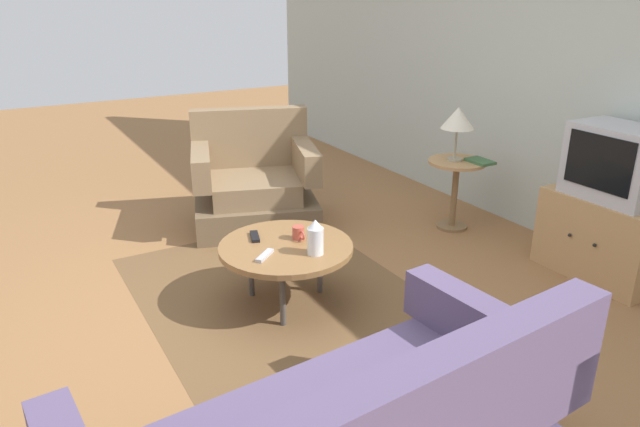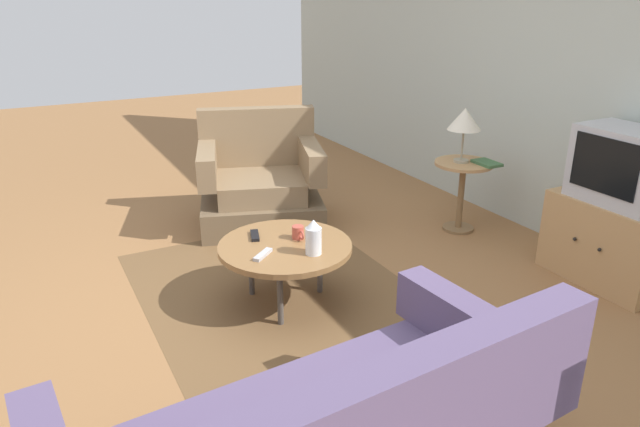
{
  "view_description": "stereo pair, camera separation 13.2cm",
  "coord_description": "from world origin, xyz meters",
  "px_view_note": "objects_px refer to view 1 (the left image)",
  "views": [
    {
      "loc": [
        2.81,
        -1.32,
        1.85
      ],
      "look_at": [
        -0.11,
        0.37,
        0.55
      ],
      "focal_mm": 32.82,
      "sensor_mm": 36.0,
      "label": 1
    },
    {
      "loc": [
        2.87,
        -1.2,
        1.85
      ],
      "look_at": [
        -0.11,
        0.37,
        0.55
      ],
      "focal_mm": 32.82,
      "sensor_mm": 36.0,
      "label": 2
    }
  ],
  "objects_px": {
    "television": "(617,163)",
    "book": "(480,161)",
    "side_table": "(456,180)",
    "tv_remote_dark": "(255,236)",
    "tv_remote_silver": "(265,255)",
    "mug": "(299,233)",
    "coffee_table": "(286,249)",
    "vase": "(315,237)",
    "table_lamp": "(458,119)",
    "armchair": "(254,186)",
    "tv_stand": "(603,237)"
  },
  "relations": [
    {
      "from": "tv_remote_silver",
      "to": "mug",
      "type": "bearing_deg",
      "value": -15.11
    },
    {
      "from": "television",
      "to": "book",
      "type": "bearing_deg",
      "value": -170.32
    },
    {
      "from": "tv_remote_dark",
      "to": "mug",
      "type": "bearing_deg",
      "value": 74.42
    },
    {
      "from": "armchair",
      "to": "mug",
      "type": "xyz_separation_m",
      "value": [
        1.32,
        -0.29,
        0.12
      ]
    },
    {
      "from": "tv_stand",
      "to": "vase",
      "type": "distance_m",
      "value": 2.02
    },
    {
      "from": "coffee_table",
      "to": "armchair",
      "type": "bearing_deg",
      "value": 163.82
    },
    {
      "from": "mug",
      "to": "tv_remote_silver",
      "type": "relative_size",
      "value": 0.76
    },
    {
      "from": "coffee_table",
      "to": "television",
      "type": "height_order",
      "value": "television"
    },
    {
      "from": "side_table",
      "to": "television",
      "type": "height_order",
      "value": "television"
    },
    {
      "from": "armchair",
      "to": "tv_stand",
      "type": "relative_size",
      "value": 1.5
    },
    {
      "from": "table_lamp",
      "to": "tv_remote_silver",
      "type": "xyz_separation_m",
      "value": [
        0.53,
        -1.91,
        -0.5
      ]
    },
    {
      "from": "coffee_table",
      "to": "book",
      "type": "distance_m",
      "value": 1.9
    },
    {
      "from": "vase",
      "to": "tv_remote_silver",
      "type": "xyz_separation_m",
      "value": [
        -0.11,
        -0.28,
        -0.09
      ]
    },
    {
      "from": "coffee_table",
      "to": "tv_stand",
      "type": "distance_m",
      "value": 2.16
    },
    {
      "from": "mug",
      "to": "book",
      "type": "bearing_deg",
      "value": 98.35
    },
    {
      "from": "armchair",
      "to": "side_table",
      "type": "bearing_deg",
      "value": 164.4
    },
    {
      "from": "side_table",
      "to": "book",
      "type": "distance_m",
      "value": 0.25
    },
    {
      "from": "tv_stand",
      "to": "television",
      "type": "relative_size",
      "value": 1.38
    },
    {
      "from": "armchair",
      "to": "mug",
      "type": "distance_m",
      "value": 1.36
    },
    {
      "from": "vase",
      "to": "tv_remote_silver",
      "type": "bearing_deg",
      "value": -111.6
    },
    {
      "from": "side_table",
      "to": "book",
      "type": "bearing_deg",
      "value": 39.68
    },
    {
      "from": "coffee_table",
      "to": "vase",
      "type": "relative_size",
      "value": 3.81
    },
    {
      "from": "tv_remote_silver",
      "to": "side_table",
      "type": "bearing_deg",
      "value": -23.77
    },
    {
      "from": "television",
      "to": "tv_remote_dark",
      "type": "bearing_deg",
      "value": -112.95
    },
    {
      "from": "armchair",
      "to": "book",
      "type": "relative_size",
      "value": 5.33
    },
    {
      "from": "table_lamp",
      "to": "book",
      "type": "xyz_separation_m",
      "value": [
        0.15,
        0.13,
        -0.32
      ]
    },
    {
      "from": "armchair",
      "to": "tv_remote_silver",
      "type": "height_order",
      "value": "armchair"
    },
    {
      "from": "tv_remote_dark",
      "to": "tv_remote_silver",
      "type": "bearing_deg",
      "value": 4.91
    },
    {
      "from": "armchair",
      "to": "television",
      "type": "distance_m",
      "value": 2.69
    },
    {
      "from": "coffee_table",
      "to": "table_lamp",
      "type": "bearing_deg",
      "value": 104.26
    },
    {
      "from": "armchair",
      "to": "coffee_table",
      "type": "xyz_separation_m",
      "value": [
        1.36,
        -0.39,
        0.05
      ]
    },
    {
      "from": "tv_stand",
      "to": "vase",
      "type": "bearing_deg",
      "value": -105.07
    },
    {
      "from": "television",
      "to": "armchair",
      "type": "bearing_deg",
      "value": -141.72
    },
    {
      "from": "side_table",
      "to": "vase",
      "type": "bearing_deg",
      "value": -69.2
    },
    {
      "from": "book",
      "to": "tv_stand",
      "type": "bearing_deg",
      "value": 10.92
    },
    {
      "from": "armchair",
      "to": "table_lamp",
      "type": "bearing_deg",
      "value": 164.28
    },
    {
      "from": "side_table",
      "to": "tv_remote_silver",
      "type": "height_order",
      "value": "side_table"
    },
    {
      "from": "table_lamp",
      "to": "vase",
      "type": "relative_size",
      "value": 1.99
    },
    {
      "from": "television",
      "to": "side_table",
      "type": "bearing_deg",
      "value": -166.09
    },
    {
      "from": "side_table",
      "to": "tv_remote_dark",
      "type": "relative_size",
      "value": 3.5
    },
    {
      "from": "armchair",
      "to": "vase",
      "type": "bearing_deg",
      "value": 97.83
    },
    {
      "from": "television",
      "to": "mug",
      "type": "height_order",
      "value": "television"
    },
    {
      "from": "coffee_table",
      "to": "tv_remote_dark",
      "type": "xyz_separation_m",
      "value": [
        -0.19,
        -0.12,
        0.04
      ]
    },
    {
      "from": "side_table",
      "to": "tv_remote_dark",
      "type": "distance_m",
      "value": 1.88
    },
    {
      "from": "table_lamp",
      "to": "tv_stand",
      "type": "bearing_deg",
      "value": 14.59
    },
    {
      "from": "vase",
      "to": "tv_remote_dark",
      "type": "relative_size",
      "value": 1.31
    },
    {
      "from": "table_lamp",
      "to": "tv_remote_silver",
      "type": "bearing_deg",
      "value": -74.47
    },
    {
      "from": "coffee_table",
      "to": "book",
      "type": "xyz_separation_m",
      "value": [
        -0.29,
        1.86,
        0.21
      ]
    },
    {
      "from": "armchair",
      "to": "side_table",
      "type": "distance_m",
      "value": 1.65
    },
    {
      "from": "coffee_table",
      "to": "side_table",
      "type": "distance_m",
      "value": 1.8
    }
  ]
}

